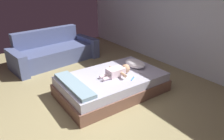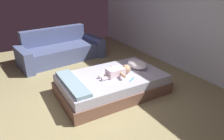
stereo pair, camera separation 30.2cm
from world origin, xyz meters
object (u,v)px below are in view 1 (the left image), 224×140
pillow (135,63)px  toothbrush (133,78)px  bed (112,84)px  couch (53,52)px  baby (118,71)px

pillow → toothbrush: pillow is taller
pillow → toothbrush: (0.40, -0.40, -0.06)m
bed → couch: (-2.23, -0.31, 0.09)m
pillow → couch: bearing=-157.2°
baby → couch: size_ratio=0.28×
bed → pillow: (-0.05, 0.61, 0.26)m
pillow → toothbrush: 0.57m
baby → toothbrush: size_ratio=4.15×
toothbrush → pillow: bearing=134.8°
pillow → bed: bearing=-85.4°
baby → bed: bearing=-126.9°
toothbrush → baby: bearing=-156.6°
bed → baby: (0.07, 0.09, 0.27)m
couch → pillow: bearing=22.8°
bed → toothbrush: 0.45m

